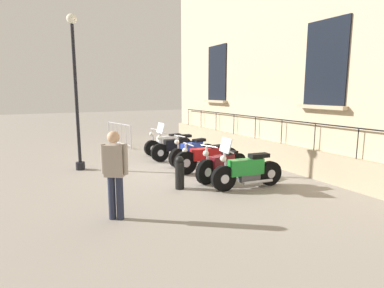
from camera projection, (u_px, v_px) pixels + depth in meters
ground_plane at (196, 168)px, 10.21m from camera, size 60.00×60.00×0.00m
building_facade at (267, 65)px, 10.93m from camera, size 0.82×12.40×6.98m
motorcycle_white at (168, 144)px, 12.37m from camera, size 2.03×0.53×1.05m
motorcycle_black at (177, 148)px, 11.35m from camera, size 2.02×0.60×1.38m
motorcycle_blue at (193, 152)px, 10.68m from camera, size 1.97×0.72×1.04m
motorcycle_red at (207, 158)px, 9.68m from camera, size 2.20×0.68×0.92m
motorcycle_maroon at (222, 165)px, 8.79m from camera, size 1.94×0.75×1.04m
motorcycle_green at (247, 171)px, 8.02m from camera, size 2.01×0.61×1.33m
lamppost at (76, 90)px, 9.59m from camera, size 0.30×0.30×4.71m
crowd_barrier at (119, 134)px, 14.16m from camera, size 0.51×2.05×1.05m
bollard at (180, 172)px, 7.97m from camera, size 0.23×0.23×0.85m
pedestrian_standing at (115, 170)px, 5.98m from camera, size 0.45×0.39×1.73m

